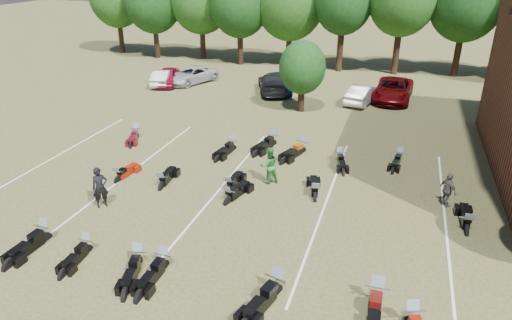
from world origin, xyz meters
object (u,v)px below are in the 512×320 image
at_px(person_grey, 448,190).
at_px(motorcycle_0, 45,241).
at_px(person_black, 100,187).
at_px(car_0, 168,77).
at_px(car_4, 278,83).
at_px(motorcycle_14, 137,137).
at_px(person_green, 269,165).
at_px(motorcycle_3, 139,266).
at_px(motorcycle_7, 119,181).

height_order(person_grey, motorcycle_0, person_grey).
bearing_deg(person_black, car_0, 62.12).
relative_size(car_4, motorcycle_14, 2.16).
bearing_deg(person_green, motorcycle_3, 37.28).
bearing_deg(motorcycle_7, motorcycle_3, 134.26).
height_order(car_4, motorcycle_14, car_4).
xyz_separation_m(car_0, person_grey, (21.29, -14.48, 0.09)).
bearing_deg(motorcycle_14, person_green, -38.46).
relative_size(person_black, motorcycle_3, 0.84).
height_order(person_grey, motorcycle_7, person_grey).
relative_size(person_grey, motorcycle_14, 0.75).
distance_m(motorcycle_0, motorcycle_7, 5.27).
bearing_deg(car_4, motorcycle_14, -138.13).
height_order(motorcycle_3, motorcycle_14, motorcycle_3).
relative_size(person_green, motorcycle_0, 0.77).
bearing_deg(person_grey, car_4, -1.34).
xyz_separation_m(person_black, motorcycle_0, (-0.53, -2.99, -0.93)).
height_order(person_grey, motorcycle_14, person_grey).
bearing_deg(car_0, motorcycle_7, -85.95).
bearing_deg(person_grey, car_0, 16.52).
distance_m(person_green, motorcycle_14, 9.92).
xyz_separation_m(car_0, motorcycle_7, (6.24, -16.86, -0.70)).
height_order(car_0, motorcycle_3, car_0).
distance_m(person_black, motorcycle_3, 5.04).
bearing_deg(motorcycle_0, car_0, 107.51).
bearing_deg(motorcycle_7, person_black, 112.58).
distance_m(car_0, person_black, 20.36).
distance_m(person_black, motorcycle_7, 2.56).
bearing_deg(car_0, person_black, -86.29).
relative_size(person_black, motorcycle_7, 0.91).
xyz_separation_m(motorcycle_3, motorcycle_14, (-6.76, 10.92, 0.00)).
xyz_separation_m(motorcycle_0, motorcycle_3, (4.29, -0.24, 0.00)).
xyz_separation_m(person_grey, motorcycle_14, (-17.35, 3.03, -0.79)).
bearing_deg(person_black, person_grey, -29.82).
bearing_deg(motorcycle_14, person_black, -87.94).
bearing_deg(person_green, car_4, -110.35).
bearing_deg(motorcycle_0, person_grey, 28.55).
distance_m(person_black, motorcycle_14, 8.31).
xyz_separation_m(person_black, motorcycle_14, (-3.01, 7.69, -0.93)).
bearing_deg(person_green, motorcycle_0, 13.11).
height_order(car_0, person_black, person_black).
bearing_deg(person_green, person_grey, 147.28).
xyz_separation_m(car_4, person_grey, (11.83, -15.18, 0.02)).
height_order(car_0, motorcycle_14, car_0).
xyz_separation_m(person_black, person_green, (6.32, 4.45, -0.01)).
distance_m(car_4, motorcycle_3, 23.12).
bearing_deg(motorcycle_7, motorcycle_0, 97.17).
bearing_deg(motorcycle_3, motorcycle_14, 105.90).
height_order(person_green, motorcycle_0, person_green).
height_order(person_black, motorcycle_0, person_black).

